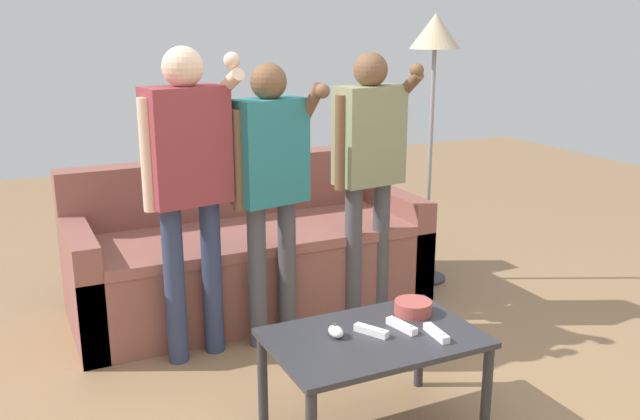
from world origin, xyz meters
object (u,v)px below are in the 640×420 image
(coffee_table, at_px, (373,349))
(player_left, at_px, (188,169))
(snack_bowl, at_px, (413,307))
(player_right, at_px, (369,155))
(game_remote_wand_spare, at_px, (371,331))
(game_remote_nunchuk, at_px, (336,331))
(game_remote_wand_far, at_px, (436,333))
(floor_lamp, at_px, (434,54))
(player_center, at_px, (271,173))
(couch, at_px, (249,256))
(game_remote_wand_near, at_px, (402,326))

(coffee_table, relative_size, player_left, 0.54)
(snack_bowl, relative_size, player_right, 0.11)
(player_right, height_order, game_remote_wand_spare, player_right)
(game_remote_nunchuk, bearing_deg, game_remote_wand_far, -25.07)
(floor_lamp, distance_m, player_center, 1.48)
(snack_bowl, bearing_deg, player_center, 109.32)
(coffee_table, height_order, player_right, player_right)
(player_left, distance_m, player_center, 0.44)
(couch, relative_size, floor_lamp, 1.20)
(coffee_table, height_order, player_center, player_center)
(couch, distance_m, coffee_table, 1.57)
(snack_bowl, xyz_separation_m, player_left, (-0.76, 0.91, 0.53))
(couch, distance_m, snack_bowl, 1.48)
(coffee_table, bearing_deg, snack_bowl, 23.75)
(floor_lamp, xyz_separation_m, game_remote_wand_far, (-1.02, -1.57, -1.05))
(snack_bowl, relative_size, player_center, 0.11)
(coffee_table, xyz_separation_m, game_remote_wand_spare, (-0.00, 0.02, 0.08))
(game_remote_nunchuk, height_order, game_remote_wand_spare, game_remote_nunchuk)
(coffee_table, bearing_deg, game_remote_wand_far, -27.70)
(couch, bearing_deg, snack_bowl, -79.76)
(player_center, bearing_deg, game_remote_wand_spare, -87.48)
(player_center, bearing_deg, player_left, 179.86)
(couch, bearing_deg, game_remote_nunchuk, -95.95)
(game_remote_wand_near, bearing_deg, game_remote_wand_far, -52.87)
(couch, xyz_separation_m, game_remote_wand_far, (0.22, -1.69, 0.16))
(floor_lamp, bearing_deg, player_center, -161.78)
(couch, relative_size, game_remote_wand_spare, 14.13)
(game_remote_wand_near, bearing_deg, coffee_table, -179.31)
(game_remote_wand_far, relative_size, game_remote_wand_spare, 1.07)
(couch, xyz_separation_m, game_remote_nunchuk, (-0.16, -1.51, 0.17))
(player_center, relative_size, game_remote_wand_near, 9.25)
(player_center, bearing_deg, couch, 84.12)
(floor_lamp, relative_size, game_remote_wand_near, 10.78)
(snack_bowl, bearing_deg, game_remote_nunchuk, -171.61)
(snack_bowl, height_order, game_remote_wand_spare, snack_bowl)
(player_center, bearing_deg, game_remote_wand_near, -79.73)
(couch, height_order, snack_bowl, couch)
(couch, xyz_separation_m, coffee_table, (-0.01, -1.57, 0.08))
(coffee_table, height_order, game_remote_wand_far, game_remote_wand_far)
(floor_lamp, bearing_deg, coffee_table, -130.77)
(snack_bowl, height_order, player_center, player_center)
(snack_bowl, height_order, game_remote_wand_far, snack_bowl)
(player_left, bearing_deg, couch, 47.61)
(game_remote_nunchuk, distance_m, floor_lamp, 2.24)
(snack_bowl, distance_m, floor_lamp, 1.96)
(floor_lamp, height_order, player_center, floor_lamp)
(snack_bowl, xyz_separation_m, game_remote_wand_near, (-0.13, -0.12, -0.01))
(game_remote_nunchuk, distance_m, player_left, 1.16)
(game_remote_wand_spare, bearing_deg, player_right, 61.34)
(snack_bowl, bearing_deg, floor_lamp, 53.62)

